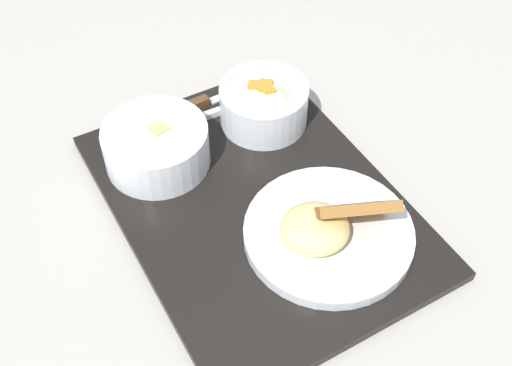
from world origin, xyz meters
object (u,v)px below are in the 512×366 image
Objects in this scene: plate_main at (328,229)px; spoon at (218,112)px; bowl_salad at (264,103)px; bowl_soup at (156,144)px; knife at (195,105)px.

spoon is at bearing 178.80° from plate_main.
bowl_soup is (-0.01, -0.16, -0.00)m from bowl_salad.
bowl_soup is 0.75× the size of knife.
knife is at bearing 125.30° from bowl_soup.
spoon is (0.03, 0.02, -0.00)m from knife.
plate_main is 1.12× the size of knife.
bowl_soup is 0.24m from plate_main.
plate_main is 1.16× the size of spoon.
bowl_salad is at bearing -46.40° from knife.
knife reaches higher than spoon.
bowl_salad is 0.07m from spoon.
bowl_salad is 0.60× the size of plate_main.
plate_main reaches higher than knife.
bowl_soup is at bearing -154.12° from plate_main.
bowl_soup is 0.68× the size of plate_main.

